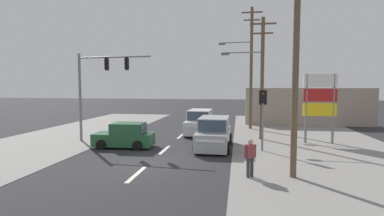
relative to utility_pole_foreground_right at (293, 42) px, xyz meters
The scene contains 17 objects.
ground_plane 8.65m from the utility_pole_foreground_right, 167.45° to the left, with size 140.00×140.00×0.00m, color #28282B.
lane_dash_near 8.55m from the utility_pole_foreground_right, behind, with size 0.20×2.40×0.01m, color silver.
lane_dash_mid 9.61m from the utility_pole_foreground_right, 145.52° to the left, with size 0.20×2.40×0.01m, color silver.
lane_dash_far 12.72m from the utility_pole_foreground_right, 124.40° to the left, with size 0.20×2.40×0.01m, color silver.
kerb_right_verge 7.01m from the utility_pole_foreground_right, 53.59° to the left, with size 10.00×44.00×0.02m, color gray.
kerb_left_verge 16.86m from the utility_pole_foreground_right, 160.02° to the left, with size 8.00×40.00×0.02m, color gray.
utility_pole_foreground_right is the anchor object (origin of this frame).
utility_pole_midground_right 8.95m from the utility_pole_foreground_right, 94.37° to the left, with size 3.78×0.40×8.54m.
utility_pole_background_right 14.18m from the utility_pole_foreground_right, 94.89° to the left, with size 3.77×0.66×10.58m.
traffic_signal_mast 13.31m from the utility_pole_foreground_right, 151.44° to the left, with size 5.28×0.62×6.00m.
pedestal_signal_right_kerb 5.95m from the utility_pole_foreground_right, 98.52° to the left, with size 0.44×0.30×3.56m.
shopping_plaza_sign 8.93m from the utility_pole_foreground_right, 68.50° to the left, with size 2.10×0.16×4.60m.
shopfront_wall_far 18.41m from the utility_pole_foreground_right, 75.42° to the left, with size 12.00×1.00×3.60m, color #A39384.
suv_crossing_left 12.87m from the utility_pole_foreground_right, 115.55° to the left, with size 2.15×4.58×1.90m.
suv_receding_far 8.01m from the utility_pole_foreground_right, 123.75° to the left, with size 2.11×4.57×1.90m.
hatchback_oncoming_mid 11.34m from the utility_pole_foreground_right, 152.23° to the left, with size 3.69×1.88×1.53m.
pedestrian_at_kerb 4.93m from the utility_pole_foreground_right, behind, with size 0.50×0.37×1.63m.
Camera 1 is at (4.32, -14.12, 3.82)m, focal length 28.00 mm.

